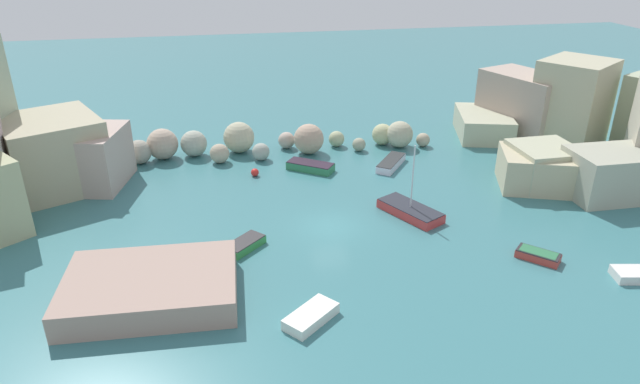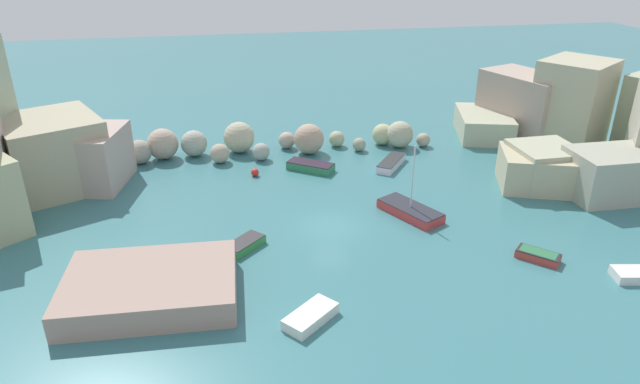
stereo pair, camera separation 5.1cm
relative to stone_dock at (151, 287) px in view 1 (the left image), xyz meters
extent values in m
plane|color=teal|center=(11.27, 6.25, -0.77)|extent=(160.00, 160.00, 0.00)
cube|color=#BBA398|center=(-6.95, 17.10, 1.45)|extent=(8.59, 7.24, 4.44)
cube|color=#B2A88A|center=(-8.31, 16.87, 2.03)|extent=(9.13, 9.39, 5.60)
cube|color=#B6AF90|center=(36.52, 18.06, 3.19)|extent=(8.09, 7.92, 7.91)
cube|color=#BDB28E|center=(28.45, 9.80, 0.63)|extent=(6.52, 6.31, 2.79)
cube|color=#B3B495|center=(29.27, 10.09, 0.81)|extent=(4.77, 4.72, 3.17)
cube|color=#B4B495|center=(29.92, 21.78, 0.38)|extent=(6.56, 8.10, 2.30)
cube|color=#A8A893|center=(33.97, 7.03, 1.03)|extent=(8.13, 4.48, 3.60)
cube|color=#B19C8C|center=(33.72, 21.50, 2.23)|extent=(7.24, 9.33, 6.00)
sphere|color=#B59C95|center=(-6.46, 20.39, 0.21)|extent=(1.95, 1.95, 1.95)
sphere|color=#A5B380|center=(-4.83, 20.56, 0.34)|extent=(2.22, 2.22, 2.22)
sphere|color=#9E9A8B|center=(-2.52, 20.63, 0.28)|extent=(2.09, 2.09, 2.09)
sphere|color=tan|center=(-0.58, 21.40, 0.59)|extent=(2.72, 2.72, 2.72)
sphere|color=#A9AD9C|center=(2.10, 21.56, 0.39)|extent=(2.33, 2.33, 2.33)
sphere|color=tan|center=(4.28, 19.48, 0.07)|extent=(1.69, 1.69, 1.69)
sphere|color=#B8B394|center=(6.12, 21.77, 0.63)|extent=(2.79, 2.79, 2.79)
sphere|color=#A2A79C|center=(7.86, 19.42, 0.00)|extent=(1.53, 1.53, 1.53)
sphere|color=#B8A596|center=(10.47, 21.92, 0.00)|extent=(1.54, 1.54, 1.54)
sphere|color=tan|center=(12.28, 20.26, 0.59)|extent=(2.72, 2.72, 2.72)
sphere|color=#AFB58A|center=(15.12, 21.52, -0.04)|extent=(1.46, 1.46, 1.46)
sphere|color=#9D9E83|center=(16.88, 19.96, -0.16)|extent=(1.22, 1.22, 1.22)
sphere|color=#B6B887|center=(19.49, 21.22, 0.22)|extent=(1.98, 1.98, 1.98)
sphere|color=#B1AE90|center=(20.84, 20.26, 0.46)|extent=(2.46, 2.46, 2.46)
sphere|color=tan|center=(23.06, 19.97, -0.13)|extent=(1.28, 1.28, 1.28)
cube|color=tan|center=(0.00, 0.00, 0.00)|extent=(9.47, 6.83, 1.54)
sphere|color=red|center=(7.00, 15.93, -0.44)|extent=(0.65, 0.65, 0.65)
cube|color=#328052|center=(11.71, 16.28, -0.45)|extent=(4.05, 3.47, 0.64)
cube|color=#281B29|center=(11.71, 16.28, -0.10)|extent=(3.97, 3.40, 0.06)
cube|color=#358C42|center=(5.36, 4.46, -0.52)|extent=(2.86, 2.81, 0.50)
cube|color=#2F2D2F|center=(5.36, 4.46, -0.23)|extent=(2.80, 2.76, 0.06)
cube|color=gold|center=(2.66, 0.14, -0.51)|extent=(2.94, 3.13, 0.52)
cube|color=#C63837|center=(17.24, 6.86, -0.46)|extent=(3.99, 5.17, 0.63)
cube|color=#282A33|center=(17.24, 6.86, -0.11)|extent=(3.91, 5.07, 0.06)
cylinder|color=silver|center=(17.24, 6.86, 2.18)|extent=(0.10, 0.10, 4.65)
cube|color=#BE3C33|center=(23.00, -0.29, -0.54)|extent=(2.61, 2.62, 0.47)
cube|color=#2A282B|center=(23.00, -0.29, -0.27)|extent=(2.56, 2.57, 0.06)
cube|color=#2D7047|center=(23.00, -0.29, -0.26)|extent=(2.22, 2.23, 0.08)
cube|color=white|center=(8.21, -3.56, -0.47)|extent=(3.25, 3.06, 0.60)
cube|color=white|center=(18.64, 15.77, -0.47)|extent=(3.49, 4.08, 0.59)
cube|color=#2D3031|center=(18.64, 15.77, -0.15)|extent=(3.42, 4.00, 0.06)
camera|label=1|loc=(4.22, -26.69, 17.65)|focal=31.45mm
camera|label=2|loc=(4.27, -26.70, 17.65)|focal=31.45mm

